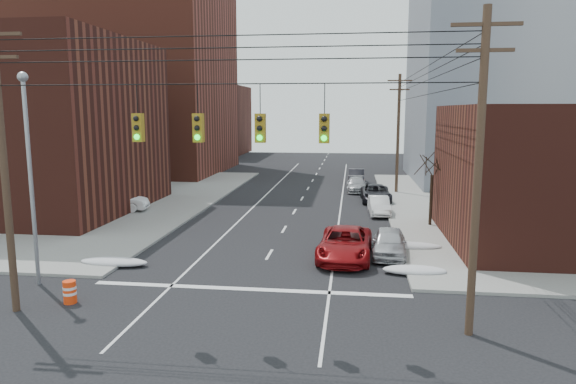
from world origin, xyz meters
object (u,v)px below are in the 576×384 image
(parked_car_b, at_px, (379,206))
(parked_car_d, at_px, (357,185))
(parked_car_f, at_px, (356,177))
(lot_car_b, at_px, (129,192))
(parked_car_a, at_px, (389,242))
(parked_car_c, at_px, (376,193))
(lot_car_d, at_px, (101,189))
(construction_barrel, at_px, (70,292))
(parked_car_e, at_px, (356,177))
(lot_car_c, at_px, (67,193))
(lot_car_a, at_px, (117,201))
(red_pickup, at_px, (345,244))

(parked_car_b, bearing_deg, parked_car_d, 95.50)
(parked_car_f, height_order, lot_car_b, parked_car_f)
(parked_car_a, height_order, parked_car_c, parked_car_a)
(lot_car_d, xyz_separation_m, construction_barrel, (10.74, -23.78, -0.36))
(parked_car_a, relative_size, lot_car_b, 0.92)
(parked_car_d, relative_size, lot_car_d, 1.16)
(parked_car_b, bearing_deg, lot_car_b, 168.30)
(parked_car_e, height_order, lot_car_d, lot_car_d)
(parked_car_f, xyz_separation_m, lot_car_d, (-22.39, -12.28, 0.07))
(parked_car_f, xyz_separation_m, lot_car_b, (-19.46, -13.09, 0.04))
(parked_car_c, height_order, lot_car_c, lot_car_c)
(parked_car_c, bearing_deg, lot_car_c, -172.34)
(parked_car_d, height_order, lot_car_a, lot_car_a)
(parked_car_f, height_order, construction_barrel, parked_car_f)
(parked_car_b, distance_m, lot_car_a, 19.78)
(parked_car_e, relative_size, lot_car_c, 0.78)
(lot_car_a, bearing_deg, parked_car_c, -78.05)
(parked_car_e, relative_size, lot_car_d, 1.01)
(parked_car_d, xyz_separation_m, parked_car_e, (0.00, 5.90, 0.01))
(parked_car_b, xyz_separation_m, parked_car_d, (-1.60, 10.93, -0.00))
(parked_car_f, relative_size, lot_car_d, 1.16)
(parked_car_a, height_order, parked_car_b, parked_car_a)
(lot_car_b, height_order, construction_barrel, lot_car_b)
(lot_car_d, bearing_deg, parked_car_d, -94.56)
(parked_car_f, xyz_separation_m, lot_car_c, (-23.93, -15.18, 0.14))
(parked_car_d, height_order, lot_car_d, lot_car_d)
(red_pickup, bearing_deg, parked_car_b, 82.24)
(parked_car_b, xyz_separation_m, lot_car_d, (-23.99, 4.09, 0.16))
(lot_car_d, height_order, construction_barrel, lot_car_d)
(lot_car_a, bearing_deg, red_pickup, -128.79)
(red_pickup, distance_m, parked_car_b, 12.21)
(parked_car_c, relative_size, lot_car_d, 1.30)
(parked_car_f, xyz_separation_m, construction_barrel, (-11.65, -36.06, -0.29))
(lot_car_a, relative_size, lot_car_b, 0.96)
(red_pickup, distance_m, parked_car_c, 17.65)
(parked_car_d, bearing_deg, lot_car_d, -164.27)
(parked_car_c, xyz_separation_m, parked_car_e, (-1.60, 11.32, -0.04))
(parked_car_f, bearing_deg, parked_car_b, -84.09)
(lot_car_b, bearing_deg, lot_car_c, 117.46)
(parked_car_a, xyz_separation_m, lot_car_d, (-23.99, 15.25, 0.09))
(lot_car_c, height_order, construction_barrel, lot_car_c)
(red_pickup, xyz_separation_m, lot_car_c, (-23.19, 13.17, 0.10))
(parked_car_d, height_order, parked_car_f, parked_car_f)
(parked_car_d, bearing_deg, parked_car_e, 88.75)
(parked_car_a, bearing_deg, lot_car_b, 149.59)
(red_pickup, distance_m, parked_car_e, 28.82)
(red_pickup, relative_size, parked_car_c, 1.11)
(parked_car_e, distance_m, lot_car_b, 23.71)
(parked_car_d, height_order, lot_car_c, lot_car_c)
(lot_car_b, distance_m, construction_barrel, 24.27)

